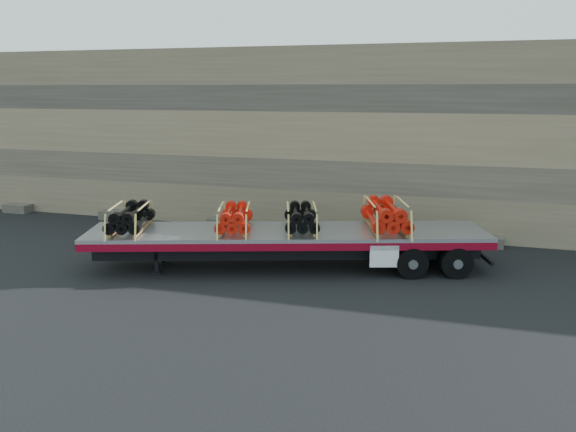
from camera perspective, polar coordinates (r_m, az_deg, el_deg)
name	(u,v)px	position (r m, az deg, el deg)	size (l,w,h in m)	color
ground	(254,268)	(17.50, -3.52, -5.33)	(120.00, 120.00, 0.00)	black
rock_wall	(307,138)	(22.93, 1.96, 7.93)	(44.00, 3.00, 7.00)	#7A6B54
trailer	(287,249)	(17.35, -0.10, -3.37)	(12.14, 2.33, 1.21)	#AEB0B6
bundle_front	(130,219)	(17.69, -15.71, -0.26)	(1.05, 2.11, 0.75)	black
bundle_midfront	(235,219)	(17.16, -5.45, -0.28)	(1.01, 2.02, 0.71)	red
bundle_midrear	(301,219)	(17.12, 1.36, -0.27)	(1.00, 2.00, 0.71)	black
bundle_rear	(386,216)	(17.40, 9.91, -0.01)	(1.20, 2.39, 0.85)	red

